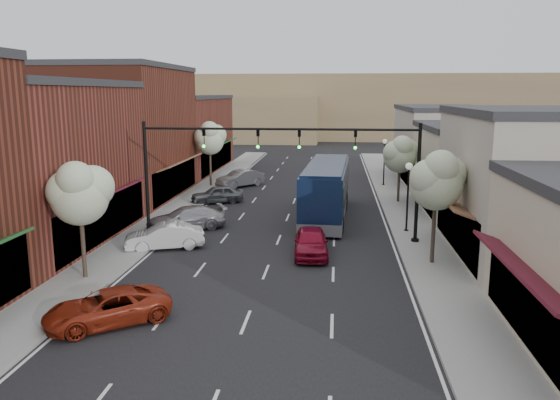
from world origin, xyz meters
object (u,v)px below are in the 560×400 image
(signal_mast_left, at_px, (184,162))
(tree_right_near, at_px, (437,179))
(tree_left_near, at_px, (80,192))
(parked_car_e, at_px, (240,178))
(tree_right_far, at_px, (401,153))
(parked_car_c, at_px, (186,218))
(lamp_post_near, at_px, (408,186))
(coach_bus, at_px, (326,189))
(parked_car_b, at_px, (164,236))
(parked_car_d, at_px, (217,194))
(lamp_post_far, at_px, (384,154))
(tree_left_far, at_px, (210,138))
(signal_mast_right, at_px, (376,165))
(parked_car_a, at_px, (107,308))
(red_hatchback, at_px, (311,242))

(signal_mast_left, relative_size, tree_right_near, 1.38)
(tree_left_near, xyz_separation_m, parked_car_e, (2.70, 26.45, -3.44))
(tree_right_far, relative_size, parked_car_c, 1.07)
(signal_mast_left, relative_size, lamp_post_near, 1.85)
(coach_bus, xyz_separation_m, parked_car_b, (-8.89, -8.97, -1.27))
(tree_right_far, distance_m, parked_car_d, 14.84)
(tree_right_far, xyz_separation_m, lamp_post_far, (-0.55, 8.06, -0.99))
(tree_right_far, bearing_deg, tree_left_far, 160.13)
(parked_car_c, bearing_deg, signal_mast_left, -9.32)
(lamp_post_far, distance_m, parked_car_d, 16.92)
(signal_mast_right, xyz_separation_m, parked_car_b, (-11.82, -2.53, -3.90))
(coach_bus, height_order, parked_car_a, coach_bus)
(lamp_post_near, bearing_deg, parked_car_e, 130.04)
(lamp_post_near, relative_size, lamp_post_far, 1.00)
(signal_mast_right, xyz_separation_m, tree_left_far, (-13.87, 17.95, -0.02))
(parked_car_c, bearing_deg, parked_car_b, -25.72)
(red_hatchback, bearing_deg, parked_car_c, 145.52)
(signal_mast_right, relative_size, coach_bus, 0.65)
(tree_left_far, height_order, parked_car_d, tree_left_far)
(tree_right_far, distance_m, parked_car_b, 20.78)
(signal_mast_left, relative_size, tree_left_far, 1.34)
(signal_mast_right, distance_m, tree_right_far, 12.27)
(parked_car_c, distance_m, parked_car_d, 8.62)
(tree_left_near, relative_size, parked_car_d, 1.38)
(red_hatchback, height_order, parked_car_d, red_hatchback)
(lamp_post_near, distance_m, coach_bus, 6.53)
(lamp_post_near, height_order, parked_car_b, lamp_post_near)
(coach_bus, height_order, red_hatchback, coach_bus)
(lamp_post_near, relative_size, red_hatchback, 1.00)
(tree_right_near, height_order, tree_right_far, tree_right_near)
(lamp_post_far, xyz_separation_m, parked_car_d, (-13.86, -9.41, -2.30))
(signal_mast_right, distance_m, coach_bus, 7.55)
(tree_right_near, distance_m, parked_car_b, 15.09)
(tree_right_far, xyz_separation_m, parked_car_a, (-13.55, -24.62, -3.34))
(red_hatchback, xyz_separation_m, parked_car_d, (-8.13, 13.58, -0.05))
(lamp_post_far, distance_m, parked_car_b, 26.63)
(signal_mast_left, distance_m, parked_car_e, 18.79)
(parked_car_d, bearing_deg, lamp_post_near, 37.87)
(tree_left_far, height_order, lamp_post_near, tree_left_far)
(tree_right_far, xyz_separation_m, parked_car_d, (-14.41, -1.36, -3.29))
(tree_right_near, relative_size, red_hatchback, 1.35)
(tree_right_far, xyz_separation_m, parked_car_b, (-14.55, -14.48, -3.27))
(tree_right_far, xyz_separation_m, coach_bus, (-5.66, -5.51, -2.01))
(tree_left_near, distance_m, parked_car_b, 6.85)
(signal_mast_right, distance_m, signal_mast_left, 11.24)
(red_hatchback, bearing_deg, parked_car_d, 117.37)
(tree_right_near, distance_m, lamp_post_far, 24.11)
(tree_right_far, distance_m, parked_car_a, 28.30)
(tree_left_near, distance_m, lamp_post_near, 19.25)
(tree_left_near, xyz_separation_m, parked_car_c, (2.05, 10.02, -3.49))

